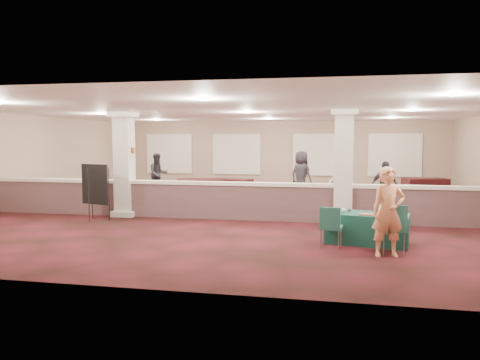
% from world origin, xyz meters
% --- Properties ---
extents(ground, '(16.00, 16.00, 0.00)m').
position_xyz_m(ground, '(0.00, 0.00, 0.00)').
color(ground, '#411017').
rests_on(ground, ground).
extents(wall_back, '(16.00, 0.04, 3.20)m').
position_xyz_m(wall_back, '(0.00, 8.00, 1.60)').
color(wall_back, gray).
rests_on(wall_back, ground).
extents(wall_front, '(16.00, 0.04, 3.20)m').
position_xyz_m(wall_front, '(0.00, -8.00, 1.60)').
color(wall_front, gray).
rests_on(wall_front, ground).
extents(wall_left, '(0.04, 16.00, 3.20)m').
position_xyz_m(wall_left, '(-8.00, 0.00, 1.60)').
color(wall_left, gray).
rests_on(wall_left, ground).
extents(ceiling, '(16.00, 16.00, 0.02)m').
position_xyz_m(ceiling, '(0.00, 0.00, 3.20)').
color(ceiling, white).
rests_on(ceiling, wall_back).
extents(partition_wall, '(15.60, 0.28, 1.10)m').
position_xyz_m(partition_wall, '(0.00, -1.50, 0.57)').
color(partition_wall, '#4E3535').
rests_on(partition_wall, ground).
extents(column_left, '(0.72, 0.72, 3.20)m').
position_xyz_m(column_left, '(-3.50, -1.50, 1.64)').
color(column_left, beige).
rests_on(column_left, ground).
extents(column_right, '(0.72, 0.72, 3.20)m').
position_xyz_m(column_right, '(3.00, -1.50, 1.64)').
color(column_right, beige).
rests_on(column_right, ground).
extents(sconce_left, '(0.12, 0.12, 0.18)m').
position_xyz_m(sconce_left, '(-3.78, -1.50, 2.00)').
color(sconce_left, brown).
rests_on(sconce_left, column_left).
extents(sconce_right, '(0.12, 0.12, 0.18)m').
position_xyz_m(sconce_right, '(-3.22, -1.50, 2.00)').
color(sconce_right, brown).
rests_on(sconce_right, column_left).
extents(near_table, '(1.91, 1.20, 0.68)m').
position_xyz_m(near_table, '(3.50, -3.99, 0.34)').
color(near_table, '#0F3735').
rests_on(near_table, ground).
extents(conf_chair_main, '(0.64, 0.64, 1.03)m').
position_xyz_m(conf_chair_main, '(3.92, -4.95, 0.61)').
color(conf_chair_main, '#21625B').
rests_on(conf_chair_main, ground).
extents(conf_chair_side, '(0.51, 0.51, 0.91)m').
position_xyz_m(conf_chair_side, '(2.70, -4.65, 0.54)').
color(conf_chair_side, '#21625B').
rests_on(conf_chair_side, ground).
extents(easel_board, '(0.93, 0.56, 1.63)m').
position_xyz_m(easel_board, '(-3.95, -2.50, 1.04)').
color(easel_board, black).
rests_on(easel_board, ground).
extents(woman, '(0.73, 0.57, 1.80)m').
position_xyz_m(woman, '(3.82, -5.11, 0.90)').
color(woman, '#DF8361').
rests_on(woman, ground).
extents(far_table_front_left, '(2.01, 1.12, 0.79)m').
position_xyz_m(far_table_front_left, '(-5.62, 1.37, 0.39)').
color(far_table_front_left, black).
rests_on(far_table_front_left, ground).
extents(far_table_front_center, '(1.69, 0.88, 0.67)m').
position_xyz_m(far_table_front_center, '(2.00, 0.65, 0.34)').
color(far_table_front_center, black).
rests_on(far_table_front_center, ground).
extents(far_table_front_right, '(2.15, 1.46, 0.80)m').
position_xyz_m(far_table_front_right, '(3.36, 0.30, 0.40)').
color(far_table_front_right, black).
rests_on(far_table_front_right, ground).
extents(far_table_back_left, '(2.04, 1.41, 0.75)m').
position_xyz_m(far_table_back_left, '(-2.50, 3.24, 0.38)').
color(far_table_back_left, black).
rests_on(far_table_back_left, ground).
extents(far_table_back_center, '(1.86, 1.30, 0.68)m').
position_xyz_m(far_table_back_center, '(-1.45, 4.29, 0.34)').
color(far_table_back_center, black).
rests_on(far_table_back_center, ground).
extents(far_table_back_right, '(1.91, 1.32, 0.71)m').
position_xyz_m(far_table_back_right, '(6.50, 5.86, 0.35)').
color(far_table_back_right, black).
rests_on(far_table_back_right, ground).
extents(attendee_a, '(0.94, 0.88, 1.74)m').
position_xyz_m(attendee_a, '(-4.57, 4.00, 0.87)').
color(attendee_a, black).
rests_on(attendee_a, ground).
extents(attendee_b, '(1.22, 0.94, 1.73)m').
position_xyz_m(attendee_b, '(3.00, 2.35, 0.87)').
color(attendee_b, silver).
rests_on(attendee_b, ground).
extents(attendee_c, '(1.05, 0.79, 1.61)m').
position_xyz_m(attendee_c, '(4.41, 1.50, 0.81)').
color(attendee_c, black).
rests_on(attendee_c, ground).
extents(attendee_d, '(1.05, 0.92, 1.88)m').
position_xyz_m(attendee_d, '(1.50, 3.50, 0.94)').
color(attendee_d, black).
rests_on(attendee_d, ground).
extents(laptop_base, '(0.34, 0.27, 0.02)m').
position_xyz_m(laptop_base, '(3.77, -4.09, 0.69)').
color(laptop_base, silver).
rests_on(laptop_base, near_table).
extents(laptop_screen, '(0.30, 0.07, 0.21)m').
position_xyz_m(laptop_screen, '(3.79, -3.98, 0.80)').
color(laptop_screen, silver).
rests_on(laptop_screen, near_table).
extents(screen_glow, '(0.28, 0.06, 0.18)m').
position_xyz_m(screen_glow, '(3.79, -3.99, 0.79)').
color(screen_glow, '#ADBAD0').
rests_on(screen_glow, near_table).
extents(knitting, '(0.42, 0.34, 0.03)m').
position_xyz_m(knitting, '(3.50, -4.23, 0.70)').
color(knitting, '#B2471C').
rests_on(knitting, near_table).
extents(yarn_cream, '(0.10, 0.10, 0.10)m').
position_xyz_m(yarn_cream, '(2.98, -3.98, 0.73)').
color(yarn_cream, beige).
rests_on(yarn_cream, near_table).
extents(yarn_red, '(0.09, 0.09, 0.09)m').
position_xyz_m(yarn_red, '(2.87, -3.82, 0.73)').
color(yarn_red, maroon).
rests_on(yarn_red, near_table).
extents(yarn_grey, '(0.10, 0.10, 0.10)m').
position_xyz_m(yarn_grey, '(3.11, -3.80, 0.73)').
color(yarn_grey, '#4C4C51').
rests_on(yarn_grey, near_table).
extents(scissors, '(0.12, 0.05, 0.01)m').
position_xyz_m(scissors, '(4.05, -4.36, 0.69)').
color(scissors, red).
rests_on(scissors, near_table).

